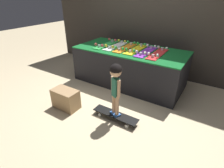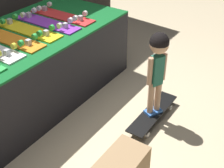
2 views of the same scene
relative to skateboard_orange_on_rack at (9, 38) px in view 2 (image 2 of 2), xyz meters
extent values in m
plane|color=beige|center=(0.11, -0.71, -0.75)|extent=(16.00, 16.00, 0.00)
cube|color=black|center=(0.11, 0.00, -0.39)|extent=(2.20, 1.03, 0.71)
cube|color=#146028|center=(0.11, 0.00, -0.03)|extent=(2.20, 1.03, 0.02)
cube|color=#B7B7BC|center=(-0.23, -0.24, 0.02)|extent=(0.04, 0.04, 0.05)
cylinder|color=yellow|center=(-0.15, -0.24, 0.05)|extent=(0.03, 0.05, 0.05)
cube|color=orange|center=(0.00, 0.00, -0.01)|extent=(0.19, 0.75, 0.01)
cube|color=#B7B7BC|center=(0.00, -0.25, 0.02)|extent=(0.04, 0.04, 0.05)
cylinder|color=green|center=(0.08, -0.25, 0.05)|extent=(0.03, 0.05, 0.05)
cylinder|color=green|center=(-0.08, -0.25, 0.05)|extent=(0.03, 0.05, 0.05)
cube|color=yellow|center=(0.23, 0.01, -0.01)|extent=(0.19, 0.75, 0.01)
cube|color=#B7B7BC|center=(0.23, 0.26, 0.02)|extent=(0.04, 0.04, 0.05)
cylinder|color=green|center=(0.31, 0.26, 0.05)|extent=(0.03, 0.05, 0.05)
cylinder|color=green|center=(0.15, 0.26, 0.05)|extent=(0.03, 0.05, 0.05)
cube|color=#B7B7BC|center=(0.23, -0.24, 0.02)|extent=(0.04, 0.04, 0.05)
cylinder|color=green|center=(0.31, -0.24, 0.05)|extent=(0.03, 0.05, 0.05)
cylinder|color=green|center=(0.15, -0.24, 0.05)|extent=(0.03, 0.05, 0.05)
cube|color=purple|center=(0.46, -0.02, -0.01)|extent=(0.19, 0.75, 0.01)
cube|color=#B7B7BC|center=(0.46, 0.23, 0.02)|extent=(0.04, 0.04, 0.05)
cylinder|color=white|center=(0.54, 0.23, 0.05)|extent=(0.03, 0.05, 0.05)
cylinder|color=white|center=(0.38, 0.23, 0.05)|extent=(0.03, 0.05, 0.05)
cube|color=#B7B7BC|center=(0.46, -0.27, 0.02)|extent=(0.04, 0.04, 0.05)
cylinder|color=white|center=(0.54, -0.27, 0.05)|extent=(0.03, 0.05, 0.05)
cylinder|color=white|center=(0.38, -0.27, 0.05)|extent=(0.03, 0.05, 0.05)
cube|color=red|center=(0.69, -0.02, -0.01)|extent=(0.19, 0.75, 0.01)
cube|color=#B7B7BC|center=(0.69, 0.22, 0.02)|extent=(0.04, 0.04, 0.05)
cylinder|color=white|center=(0.77, 0.22, 0.05)|extent=(0.03, 0.05, 0.05)
cylinder|color=white|center=(0.61, 0.22, 0.05)|extent=(0.03, 0.05, 0.05)
cube|color=#B7B7BC|center=(0.69, -0.27, 0.02)|extent=(0.04, 0.04, 0.05)
cylinder|color=white|center=(0.77, -0.27, 0.05)|extent=(0.03, 0.05, 0.05)
cylinder|color=white|center=(0.61, -0.27, 0.05)|extent=(0.03, 0.05, 0.05)
cube|color=black|center=(0.53, -1.24, -0.67)|extent=(0.73, 0.17, 0.01)
cube|color=#B7B7BC|center=(0.77, -1.24, -0.70)|extent=(0.04, 0.04, 0.05)
cylinder|color=white|center=(0.77, -1.16, -0.72)|extent=(0.05, 0.03, 0.05)
cylinder|color=white|center=(0.77, -1.31, -0.72)|extent=(0.05, 0.03, 0.05)
cube|color=#B7B7BC|center=(0.29, -1.24, -0.70)|extent=(0.04, 0.04, 0.05)
cylinder|color=white|center=(0.29, -1.16, -0.72)|extent=(0.05, 0.03, 0.05)
cylinder|color=white|center=(0.29, -1.31, -0.72)|extent=(0.05, 0.03, 0.05)
cube|color=#3870C6|center=(0.57, -1.25, -0.65)|extent=(0.11, 0.12, 0.02)
cylinder|color=tan|center=(0.57, -1.25, -0.47)|extent=(0.06, 0.06, 0.33)
cube|color=#3870C6|center=(0.49, -1.22, -0.65)|extent=(0.11, 0.12, 0.02)
cylinder|color=tan|center=(0.49, -1.22, -0.47)|extent=(0.06, 0.06, 0.33)
cube|color=#236651|center=(0.53, -1.24, -0.19)|extent=(0.13, 0.11, 0.29)
cylinder|color=tan|center=(0.60, -1.27, -0.18)|extent=(0.05, 0.05, 0.26)
cylinder|color=tan|center=(0.46, -1.21, -0.18)|extent=(0.05, 0.05, 0.26)
sphere|color=tan|center=(0.53, -1.24, 0.06)|extent=(0.16, 0.16, 0.16)
sphere|color=black|center=(0.53, -1.24, 0.08)|extent=(0.17, 0.17, 0.17)
camera|label=1|loc=(1.64, -3.07, 1.00)|focal=28.00mm
camera|label=2|loc=(-1.62, -2.21, 1.22)|focal=50.00mm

